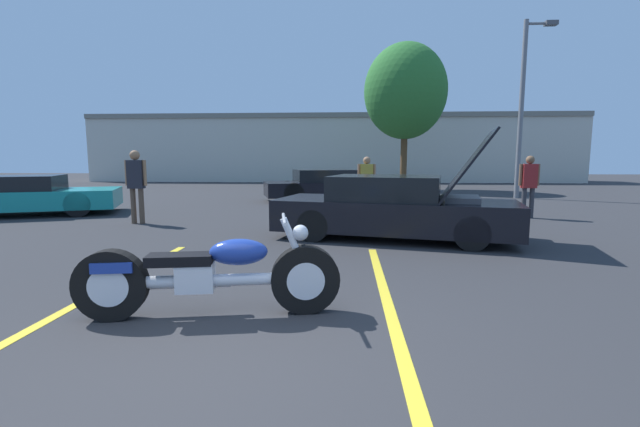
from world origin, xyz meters
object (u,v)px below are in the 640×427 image
at_px(parked_car_left_row, 24,196).
at_px(spectator_midground, 367,180).
at_px(light_pole, 524,101).
at_px(spectator_near_motorcycle, 529,181).
at_px(parked_car_right_row, 328,186).
at_px(motorcycle, 210,275).
at_px(spectator_by_show_car, 136,180).
at_px(tree_background, 405,92).
at_px(show_car_hood_open, 395,208).

distance_m(parked_car_left_row, spectator_midground, 9.47).
distance_m(light_pole, parked_car_left_row, 16.98).
bearing_deg(light_pole, spectator_near_motorcycle, -109.39).
xyz_separation_m(light_pole, spectator_midground, (-6.17, -4.79, -2.77)).
relative_size(parked_car_right_row, spectator_near_motorcycle, 3.04).
height_order(parked_car_left_row, spectator_midground, spectator_midground).
bearing_deg(spectator_midground, motorcycle, -103.00).
xyz_separation_m(light_pole, motorcycle, (-8.10, -13.13, -3.30)).
bearing_deg(motorcycle, spectator_by_show_car, 112.30).
bearing_deg(spectator_by_show_car, spectator_near_motorcycle, 9.18).
bearing_deg(motorcycle, tree_background, 66.89).
height_order(parked_car_right_row, parked_car_left_row, parked_car_right_row).
bearing_deg(spectator_midground, parked_car_right_row, 110.94).
bearing_deg(tree_background, spectator_midground, -103.97).
height_order(motorcycle, spectator_near_motorcycle, spectator_near_motorcycle).
bearing_deg(tree_background, motorcycle, -103.51).
distance_m(show_car_hood_open, spectator_midground, 4.07).
bearing_deg(spectator_by_show_car, show_car_hood_open, -14.55).
xyz_separation_m(motorcycle, spectator_by_show_car, (-3.63, 5.83, 0.63)).
distance_m(spectator_by_show_car, spectator_midground, 6.10).
xyz_separation_m(parked_car_left_row, spectator_midground, (9.38, 1.21, 0.41)).
distance_m(light_pole, motorcycle, 15.77).
xyz_separation_m(motorcycle, spectator_near_motorcycle, (6.09, 7.41, 0.54)).
relative_size(spectator_near_motorcycle, spectator_midground, 1.01).
bearing_deg(parked_car_left_row, light_pole, 0.33).
height_order(parked_car_right_row, spectator_near_motorcycle, spectator_near_motorcycle).
bearing_deg(spectator_near_motorcycle, light_pole, 70.61).
xyz_separation_m(light_pole, spectator_near_motorcycle, (-2.01, -5.72, -2.76)).
distance_m(parked_car_right_row, parked_car_left_row, 9.29).
xyz_separation_m(tree_background, parked_car_left_row, (-11.62, -10.19, -4.20)).
bearing_deg(spectator_near_motorcycle, parked_car_left_row, -178.83).
xyz_separation_m(tree_background, spectator_by_show_car, (-7.79, -11.49, -3.69)).
relative_size(show_car_hood_open, spectator_by_show_car, 2.76).
bearing_deg(spectator_near_motorcycle, spectator_by_show_car, -170.82).
bearing_deg(spectator_by_show_car, parked_car_right_row, 53.28).
relative_size(light_pole, tree_background, 0.95).
distance_m(motorcycle, spectator_near_motorcycle, 9.60).
relative_size(tree_background, spectator_midground, 4.39).
relative_size(show_car_hood_open, spectator_near_motorcycle, 2.97).
bearing_deg(light_pole, spectator_midground, -142.22).
height_order(light_pole, spectator_near_motorcycle, light_pole).
bearing_deg(spectator_by_show_car, parked_car_left_row, 161.31).
distance_m(tree_background, parked_car_left_row, 16.01).
xyz_separation_m(tree_background, motorcycle, (-4.16, -17.32, -4.32)).
height_order(parked_car_right_row, spectator_by_show_car, spectator_by_show_car).
xyz_separation_m(light_pole, tree_background, (-3.94, 4.19, 1.01)).
bearing_deg(show_car_hood_open, motorcycle, -104.62).
distance_m(light_pole, spectator_near_motorcycle, 6.66).
distance_m(show_car_hood_open, spectator_near_motorcycle, 4.92).
height_order(parked_car_left_row, spectator_near_motorcycle, spectator_near_motorcycle).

